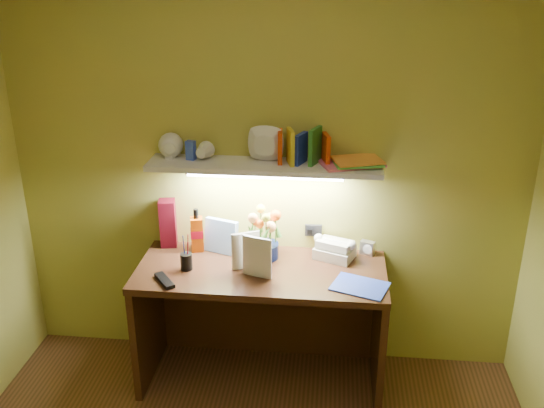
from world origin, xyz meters
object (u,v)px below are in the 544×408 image
at_px(flower_bouquet, 264,233).
at_px(telephone, 335,248).
at_px(desk, 261,326).
at_px(whisky_bottle, 197,230).
at_px(desk_clock, 367,248).

xyz_separation_m(flower_bouquet, telephone, (0.41, 0.04, -0.09)).
relative_size(desk, telephone, 6.52).
bearing_deg(telephone, whisky_bottle, -159.44).
bearing_deg(flower_bouquet, whisky_bottle, 173.22).
bearing_deg(telephone, desk_clock, 40.62).
distance_m(desk, flower_bouquet, 0.55).
bearing_deg(flower_bouquet, telephone, 4.98).
relative_size(desk, desk_clock, 17.14).
distance_m(desk, telephone, 0.63).
bearing_deg(flower_bouquet, desk, -89.82).
distance_m(desk, desk_clock, 0.77).
height_order(flower_bouquet, desk_clock, flower_bouquet).
relative_size(desk, flower_bouquet, 4.60).
bearing_deg(telephone, flower_bouquet, -153.59).
distance_m(flower_bouquet, telephone, 0.42).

